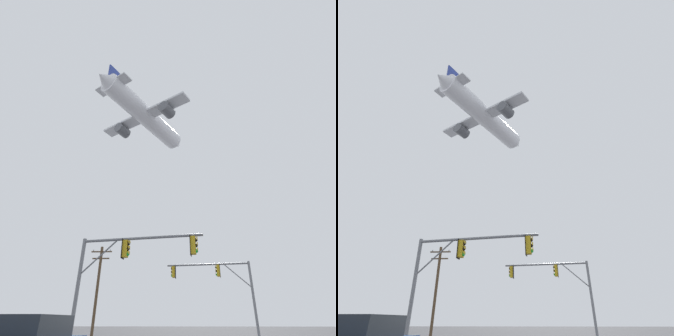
% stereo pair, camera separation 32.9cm
% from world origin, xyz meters
% --- Properties ---
extents(signal_pole_near, '(6.75, 1.32, 5.51)m').
position_xyz_m(signal_pole_near, '(-2.91, 8.25, 4.21)').
color(signal_pole_near, slate).
rests_on(signal_pole_near, ground).
extents(signal_pole_far, '(6.85, 1.13, 5.71)m').
position_xyz_m(signal_pole_far, '(3.24, 17.16, 4.36)').
color(signal_pole_far, slate).
rests_on(signal_pole_far, ground).
extents(utility_pole, '(2.20, 0.28, 8.33)m').
position_xyz_m(utility_pole, '(-8.31, 22.38, 4.45)').
color(utility_pole, brown).
rests_on(utility_pole, ground).
extents(airplane, '(16.97, 21.97, 6.54)m').
position_xyz_m(airplane, '(-5.79, 31.53, 34.53)').
color(airplane, white).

